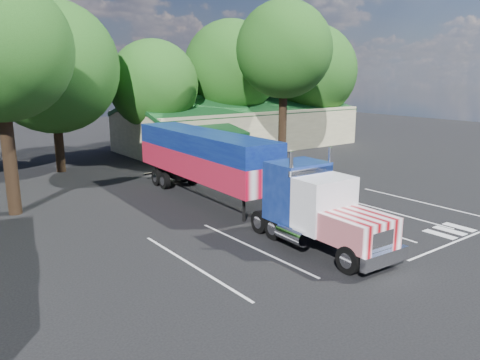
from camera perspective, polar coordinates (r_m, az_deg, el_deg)
ground at (r=27.40m, az=-0.91°, el=-3.20°), size 120.00×120.00×0.00m
event_hall at (r=49.11m, az=-0.19°, el=6.59°), size 24.20×14.12×5.55m
tree_row_c at (r=38.94m, az=-21.90°, el=12.64°), size 10.00×10.00×13.05m
tree_row_d at (r=43.43m, az=-10.50°, el=11.34°), size 8.00×8.00×10.60m
tree_row_e at (r=48.54m, az=-1.05°, el=13.46°), size 9.60×9.60×12.90m
tree_row_f at (r=54.15m, az=8.55°, el=12.95°), size 10.40×10.40×13.00m
tree_near_right at (r=40.24m, az=5.39°, el=15.49°), size 8.00×8.00×13.50m
semi_truck at (r=26.58m, az=-1.60°, el=1.72°), size 3.83×20.76×4.33m
woman at (r=25.01m, az=7.90°, el=-2.86°), size 0.68×0.75×1.71m
bicycle at (r=33.56m, az=2.74°, el=0.68°), size 1.32×2.04×1.01m
silver_sedan at (r=39.45m, az=-1.90°, el=2.74°), size 4.11×2.01×1.30m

